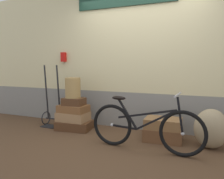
# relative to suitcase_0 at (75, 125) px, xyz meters

# --- Properties ---
(ground) EXTENTS (9.57, 5.20, 0.06)m
(ground) POSITION_rel_suitcase_0_xyz_m (1.16, -0.26, -0.11)
(ground) COLOR #513823
(station_building) EXTENTS (7.57, 0.74, 2.77)m
(station_building) POSITION_rel_suitcase_0_xyz_m (1.17, 0.59, 1.31)
(station_building) COLOR gray
(station_building) RESTS_ON ground
(suitcase_0) EXTENTS (0.70, 0.53, 0.16)m
(suitcase_0) POSITION_rel_suitcase_0_xyz_m (0.00, 0.00, 0.00)
(suitcase_0) COLOR #4C2D19
(suitcase_0) RESTS_ON ground
(suitcase_1) EXTENTS (0.58, 0.42, 0.17)m
(suitcase_1) POSITION_rel_suitcase_0_xyz_m (-0.04, 0.01, 0.17)
(suitcase_1) COLOR #9E754C
(suitcase_1) RESTS_ON suitcase_0
(suitcase_2) EXTENTS (0.55, 0.38, 0.14)m
(suitcase_2) POSITION_rel_suitcase_0_xyz_m (-0.03, 0.00, 0.32)
(suitcase_2) COLOR brown
(suitcase_2) RESTS_ON suitcase_1
(suitcase_3) EXTENTS (0.42, 0.34, 0.14)m
(suitcase_3) POSITION_rel_suitcase_0_xyz_m (-0.00, -0.01, 0.46)
(suitcase_3) COLOR #4C2D19
(suitcase_3) RESTS_ON suitcase_2
(suitcase_4) EXTENTS (0.65, 0.49, 0.21)m
(suitcase_4) POSITION_rel_suitcase_0_xyz_m (1.70, 0.02, 0.02)
(suitcase_4) COLOR brown
(suitcase_4) RESTS_ON ground
(suitcase_5) EXTENTS (0.60, 0.44, 0.16)m
(suitcase_5) POSITION_rel_suitcase_0_xyz_m (1.70, 0.01, 0.21)
(suitcase_5) COLOR olive
(suitcase_5) RESTS_ON suitcase_4
(wicker_basket) EXTENTS (0.29, 0.29, 0.38)m
(wicker_basket) POSITION_rel_suitcase_0_xyz_m (-0.03, 0.01, 0.73)
(wicker_basket) COLOR #A8844C
(wicker_basket) RESTS_ON suitcase_3
(luggage_trolley) EXTENTS (0.38, 0.36, 1.24)m
(luggage_trolley) POSITION_rel_suitcase_0_xyz_m (-0.56, 0.05, 0.21)
(luggage_trolley) COLOR black
(luggage_trolley) RESTS_ON ground
(burlap_sack) EXTENTS (0.49, 0.42, 0.59)m
(burlap_sack) POSITION_rel_suitcase_0_xyz_m (2.42, -0.04, 0.21)
(burlap_sack) COLOR #9E8966
(burlap_sack) RESTS_ON ground
(bicycle) EXTENTS (1.70, 0.46, 0.86)m
(bicycle) POSITION_rel_suitcase_0_xyz_m (1.53, -0.53, 0.26)
(bicycle) COLOR black
(bicycle) RESTS_ON ground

